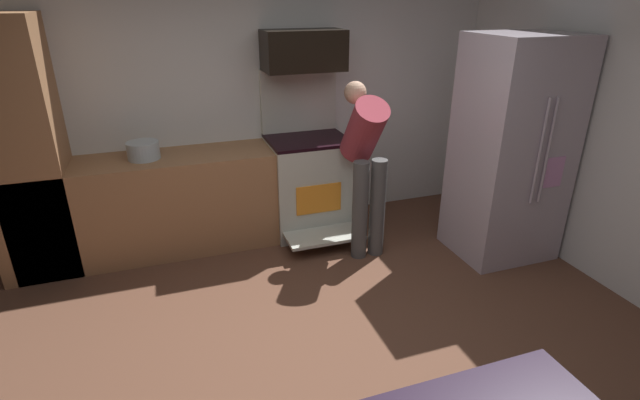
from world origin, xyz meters
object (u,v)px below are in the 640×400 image
at_px(stock_pot, 143,150).
at_px(person_cook, 365,158).
at_px(refrigerator, 511,151).
at_px(oven_range, 308,180).
at_px(microwave, 304,50).

bearing_deg(stock_pot, person_cook, -18.33).
relative_size(refrigerator, stock_pot, 7.09).
distance_m(oven_range, stock_pot, 1.56).
bearing_deg(refrigerator, oven_range, 146.52).
distance_m(refrigerator, person_cook, 1.27).
height_order(oven_range, stock_pot, oven_range).
height_order(oven_range, person_cook, oven_range).
relative_size(refrigerator, person_cook, 1.27).
bearing_deg(microwave, stock_pot, -176.92).
height_order(microwave, stock_pot, microwave).
xyz_separation_m(oven_range, refrigerator, (1.53, -1.01, 0.46)).
height_order(refrigerator, stock_pot, refrigerator).
height_order(oven_range, microwave, microwave).
xyz_separation_m(microwave, stock_pot, (-1.49, -0.08, -0.77)).
xyz_separation_m(oven_range, microwave, (0.00, 0.09, 1.23)).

